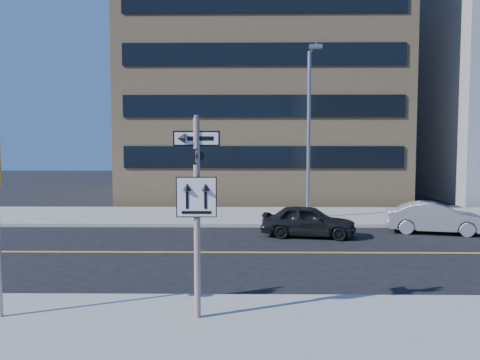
{
  "coord_description": "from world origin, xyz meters",
  "views": [
    {
      "loc": [
        0.98,
        -11.7,
        3.58
      ],
      "look_at": [
        0.77,
        4.0,
        2.48
      ],
      "focal_mm": 35.0,
      "sensor_mm": 36.0,
      "label": 1
    }
  ],
  "objects_px": {
    "parked_car_b": "(435,218)",
    "streetlight_a": "(309,123)",
    "parked_car_a": "(308,221)",
    "sign_pole": "(197,205)"
  },
  "relations": [
    {
      "from": "parked_car_a",
      "to": "streetlight_a",
      "type": "relative_size",
      "value": 0.47
    },
    {
      "from": "parked_car_a",
      "to": "parked_car_b",
      "type": "relative_size",
      "value": 0.96
    },
    {
      "from": "parked_car_a",
      "to": "streetlight_a",
      "type": "bearing_deg",
      "value": 1.96
    },
    {
      "from": "parked_car_b",
      "to": "streetlight_a",
      "type": "relative_size",
      "value": 0.49
    },
    {
      "from": "sign_pole",
      "to": "parked_car_a",
      "type": "distance_m",
      "value": 10.15
    },
    {
      "from": "streetlight_a",
      "to": "sign_pole",
      "type": "bearing_deg",
      "value": -106.77
    },
    {
      "from": "parked_car_a",
      "to": "parked_car_b",
      "type": "height_order",
      "value": "parked_car_b"
    },
    {
      "from": "parked_car_b",
      "to": "streetlight_a",
      "type": "height_order",
      "value": "streetlight_a"
    },
    {
      "from": "sign_pole",
      "to": "streetlight_a",
      "type": "bearing_deg",
      "value": 73.23
    },
    {
      "from": "parked_car_b",
      "to": "streetlight_a",
      "type": "xyz_separation_m",
      "value": [
        -4.86,
        3.07,
        4.11
      ]
    }
  ]
}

